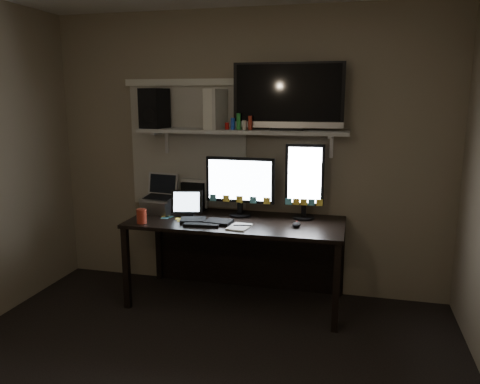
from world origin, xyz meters
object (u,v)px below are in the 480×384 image
(keyboard, at_px, (206,221))
(speaker, at_px, (155,108))
(monitor_landscape, at_px, (240,186))
(mouse, at_px, (296,225))
(tablet, at_px, (187,203))
(monitor_portrait, at_px, (304,181))
(cup, at_px, (142,216))
(tv, at_px, (288,97))
(laptop, at_px, (159,194))
(game_console, at_px, (216,109))
(desk, at_px, (240,236))

(keyboard, distance_m, speaker, 1.11)
(monitor_landscape, bearing_deg, mouse, -22.75)
(keyboard, height_order, speaker, speaker)
(mouse, xyz_separation_m, tablet, (-0.96, 0.11, 0.10))
(tablet, distance_m, speaker, 0.89)
(monitor_portrait, xyz_separation_m, cup, (-1.28, -0.47, -0.27))
(tv, bearing_deg, cup, -157.37)
(keyboard, bearing_deg, laptop, 150.88)
(cup, xyz_separation_m, speaker, (-0.06, 0.46, 0.86))
(mouse, height_order, laptop, laptop)
(monitor_landscape, height_order, game_console, game_console)
(monitor_portrait, height_order, laptop, monitor_portrait)
(monitor_landscape, xyz_separation_m, mouse, (0.52, -0.23, -0.25))
(keyboard, distance_m, laptop, 0.58)
(game_console, bearing_deg, keyboard, -76.96)
(desk, bearing_deg, keyboard, -132.09)
(laptop, height_order, tv, tv)
(mouse, distance_m, tv, 1.06)
(mouse, xyz_separation_m, tv, (-0.13, 0.30, 1.01))
(tablet, xyz_separation_m, speaker, (-0.34, 0.16, 0.81))
(monitor_portrait, xyz_separation_m, game_console, (-0.78, 0.01, 0.59))
(monitor_landscape, bearing_deg, monitor_portrait, 5.68)
(desk, bearing_deg, monitor_portrait, 7.82)
(mouse, height_order, tv, tv)
(cup, bearing_deg, monitor_landscape, 30.22)
(monitor_landscape, bearing_deg, laptop, -174.17)
(tablet, distance_m, cup, 0.42)
(speaker, bearing_deg, mouse, -2.26)
(monitor_landscape, relative_size, monitor_portrait, 0.93)
(keyboard, height_order, tablet, tablet)
(desk, relative_size, game_console, 5.31)
(monitor_portrait, xyz_separation_m, keyboard, (-0.77, -0.33, -0.31))
(tablet, bearing_deg, mouse, -18.73)
(game_console, bearing_deg, laptop, -155.66)
(speaker, bearing_deg, game_console, 11.07)
(tv, relative_size, game_console, 2.70)
(cup, bearing_deg, keyboard, 15.69)
(desk, bearing_deg, tablet, -168.04)
(monitor_landscape, relative_size, tv, 0.66)
(keyboard, bearing_deg, monitor_portrait, 17.41)
(desk, relative_size, keyboard, 4.07)
(desk, xyz_separation_m, monitor_portrait, (0.55, 0.07, 0.50))
(monitor_portrait, bearing_deg, cup, -163.65)
(tablet, height_order, game_console, game_console)
(mouse, bearing_deg, tablet, 175.64)
(monitor_portrait, bearing_deg, keyboard, -160.88)
(tablet, bearing_deg, cup, -146.54)
(laptop, bearing_deg, monitor_landscape, 12.39)
(laptop, relative_size, game_console, 0.99)
(monitor_portrait, height_order, speaker, speaker)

